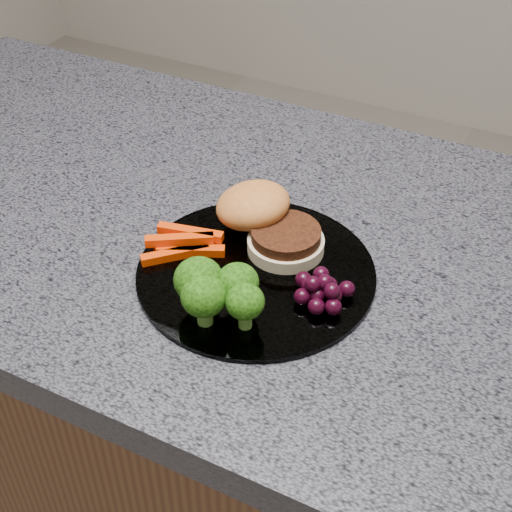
{
  "coord_description": "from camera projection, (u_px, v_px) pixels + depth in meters",
  "views": [
    {
      "loc": [
        0.35,
        -0.59,
        1.41
      ],
      "look_at": [
        0.09,
        -0.07,
        0.93
      ],
      "focal_mm": 50.0,
      "sensor_mm": 36.0,
      "label": 1
    }
  ],
  "objects": [
    {
      "name": "island_cabinet",
      "position": [
        229.0,
        449.0,
        1.16
      ],
      "size": [
        1.2,
        0.6,
        0.86
      ],
      "primitive_type": "cube",
      "color": "#56361D",
      "rests_on": "ground"
    },
    {
      "name": "countertop",
      "position": [
        220.0,
        231.0,
        0.87
      ],
      "size": [
        1.2,
        0.6,
        0.04
      ],
      "primitive_type": "cube",
      "color": "#55545F",
      "rests_on": "island_cabinet"
    },
    {
      "name": "plate",
      "position": [
        256.0,
        272.0,
        0.77
      ],
      "size": [
        0.26,
        0.26,
        0.01
      ],
      "primitive_type": "cylinder",
      "color": "white",
      "rests_on": "countertop"
    },
    {
      "name": "burger",
      "position": [
        264.0,
        221.0,
        0.81
      ],
      "size": [
        0.15,
        0.12,
        0.05
      ],
      "rotation": [
        0.0,
        0.0,
        -0.15
      ],
      "color": "beige",
      "rests_on": "plate"
    },
    {
      "name": "carrot_sticks",
      "position": [
        184.0,
        244.0,
        0.79
      ],
      "size": [
        0.09,
        0.08,
        0.02
      ],
      "rotation": [
        0.0,
        0.0,
        0.29
      ],
      "color": "red",
      "rests_on": "plate"
    },
    {
      "name": "broccoli",
      "position": [
        216.0,
        289.0,
        0.7
      ],
      "size": [
        0.1,
        0.08,
        0.06
      ],
      "rotation": [
        0.0,
        0.0,
        0.21
      ],
      "color": "#5C9335",
      "rests_on": "plate"
    },
    {
      "name": "grape_bunch",
      "position": [
        322.0,
        290.0,
        0.73
      ],
      "size": [
        0.06,
        0.06,
        0.03
      ],
      "rotation": [
        0.0,
        0.0,
        0.22
      ],
      "color": "black",
      "rests_on": "plate"
    }
  ]
}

